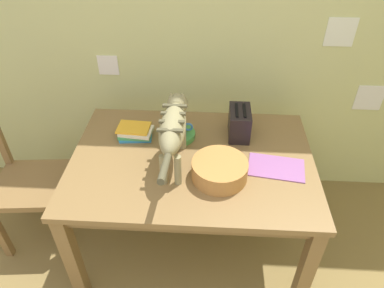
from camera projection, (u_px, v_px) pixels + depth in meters
name	position (u px, v px, depth m)	size (l,w,h in m)	color
wall_rear	(215.00, 20.00, 2.16)	(4.94, 0.11, 2.50)	#D0D387
dining_table	(192.00, 170.00, 2.00)	(1.32, 0.92, 0.73)	olive
cat	(173.00, 126.00, 1.80)	(0.13, 0.73, 0.31)	#8E865C
saucer_bowl	(178.00, 134.00, 2.09)	(0.20, 0.20, 0.03)	#479D45
coffee_mug	(179.00, 127.00, 2.06)	(0.13, 0.09, 0.08)	#3979C1
magazine	(276.00, 167.00, 1.89)	(0.29, 0.18, 0.01)	#905594
book_stack	(135.00, 132.00, 2.08)	(0.21, 0.15, 0.07)	#328BC7
wicker_basket	(220.00, 170.00, 1.80)	(0.29, 0.29, 0.10)	#B47A3D
toaster	(239.00, 123.00, 2.06)	(0.12, 0.20, 0.18)	black
wooden_chair_near	(23.00, 182.00, 2.19)	(0.46, 0.46, 0.94)	olive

